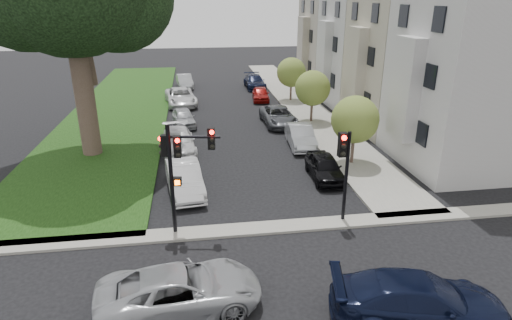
{
  "coord_description": "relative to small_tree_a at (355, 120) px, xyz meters",
  "views": [
    {
      "loc": [
        -2.75,
        -13.61,
        9.27
      ],
      "look_at": [
        0.0,
        5.0,
        2.0
      ],
      "focal_mm": 30.0,
      "sensor_mm": 36.0,
      "label": 1
    }
  ],
  "objects": [
    {
      "name": "car_parked_7",
      "position": [
        -9.79,
        9.44,
        -2.06
      ],
      "size": [
        2.05,
        3.93,
        1.28
      ],
      "primitive_type": "imported",
      "rotation": [
        0.0,
        0.0,
        0.15
      ],
      "color": "#999BA0",
      "rests_on": "ground"
    },
    {
      "name": "ground",
      "position": [
        -6.2,
        -8.65,
        -2.7
      ],
      "size": [
        140.0,
        140.0,
        0.0
      ],
      "primitive_type": "plane",
      "color": "black",
      "rests_on": "ground"
    },
    {
      "name": "traffic_signal_main",
      "position": [
        -9.63,
        -6.42,
        0.56
      ],
      "size": [
        2.31,
        0.61,
        4.72
      ],
      "color": "black",
      "rests_on": "ground"
    },
    {
      "name": "car_parked_8",
      "position": [
        -10.11,
        16.11,
        -1.95
      ],
      "size": [
        3.17,
        5.66,
        1.49
      ],
      "primitive_type": "imported",
      "rotation": [
        0.0,
        0.0,
        0.13
      ],
      "color": "silver",
      "rests_on": "ground"
    },
    {
      "name": "sidewalk_cross",
      "position": [
        -6.2,
        -6.65,
        -2.64
      ],
      "size": [
        60.0,
        1.0,
        0.12
      ],
      "primitive_type": "cube",
      "color": "gray",
      "rests_on": "ground"
    },
    {
      "name": "car_parked_6",
      "position": [
        -10.05,
        3.6,
        -2.0
      ],
      "size": [
        2.42,
        5.0,
        1.4
      ],
      "primitive_type": "imported",
      "rotation": [
        0.0,
        0.0,
        0.1
      ],
      "color": "silver",
      "rests_on": "ground"
    },
    {
      "name": "car_parked_2",
      "position": [
        -2.66,
        8.67,
        -2.03
      ],
      "size": [
        2.39,
        4.93,
        1.35
      ],
      "primitive_type": "imported",
      "rotation": [
        0.0,
        0.0,
        0.03
      ],
      "color": "#3F4247",
      "rests_on": "ground"
    },
    {
      "name": "sidewalk_right",
      "position": [
        0.55,
        15.35,
        -2.64
      ],
      "size": [
        3.5,
        44.0,
        0.12
      ],
      "primitive_type": "cube",
      "color": "gray",
      "rests_on": "ground"
    },
    {
      "name": "car_parked_5",
      "position": [
        -9.63,
        -2.46,
        -1.96
      ],
      "size": [
        2.15,
        4.69,
        1.49
      ],
      "primitive_type": "imported",
      "rotation": [
        0.0,
        0.0,
        0.13
      ],
      "color": "silver",
      "rests_on": "ground"
    },
    {
      "name": "house_a",
      "position": [
        6.25,
        -0.65,
        4.23
      ],
      "size": [
        7.7,
        7.55,
        15.97
      ],
      "color": "#A5A29E",
      "rests_on": "ground"
    },
    {
      "name": "grass_strip",
      "position": [
        -15.2,
        15.35,
        -2.64
      ],
      "size": [
        8.0,
        44.0,
        0.12
      ],
      "primitive_type": "cube",
      "color": "black",
      "rests_on": "ground"
    },
    {
      "name": "small_tree_a",
      "position": [
        0.0,
        0.0,
        0.0
      ],
      "size": [
        2.71,
        2.71,
        4.06
      ],
      "color": "#473228",
      "rests_on": "ground"
    },
    {
      "name": "car_cross_far",
      "position": [
        -2.62,
        -12.72,
        -1.94
      ],
      "size": [
        5.59,
        3.17,
        1.53
      ],
      "primitive_type": "imported",
      "rotation": [
        0.0,
        0.0,
        1.37
      ],
      "color": "black",
      "rests_on": "ground"
    },
    {
      "name": "car_parked_9",
      "position": [
        -9.84,
        23.88,
        -2.01
      ],
      "size": [
        1.97,
        4.37,
        1.39
      ],
      "primitive_type": "imported",
      "rotation": [
        0.0,
        0.0,
        0.12
      ],
      "color": "#999BA0",
      "rests_on": "ground"
    },
    {
      "name": "car_parked_4",
      "position": [
        -2.49,
        22.49,
        -2.0
      ],
      "size": [
        2.01,
        4.84,
        1.4
      ],
      "primitive_type": "imported",
      "rotation": [
        0.0,
        0.0,
        0.01
      ],
      "color": "black",
      "rests_on": "ground"
    },
    {
      "name": "house_b",
      "position": [
        6.25,
        6.85,
        4.23
      ],
      "size": [
        7.7,
        7.55,
        15.97
      ],
      "color": "#ABA395",
      "rests_on": "ground"
    },
    {
      "name": "car_parked_3",
      "position": [
        -2.75,
        16.76,
        -2.07
      ],
      "size": [
        1.86,
        3.86,
        1.27
      ],
      "primitive_type": "imported",
      "rotation": [
        0.0,
        0.0,
        -0.1
      ],
      "color": "maroon",
      "rests_on": "ground"
    },
    {
      "name": "traffic_signal_secondary",
      "position": [
        -2.91,
        -6.46,
        0.16
      ],
      "size": [
        0.52,
        0.42,
        4.1
      ],
      "color": "black",
      "rests_on": "ground"
    },
    {
      "name": "house_c",
      "position": [
        6.25,
        14.35,
        4.23
      ],
      "size": [
        7.7,
        7.55,
        15.97
      ],
      "color": "#B7B7B7",
      "rests_on": "ground"
    },
    {
      "name": "small_tree_b",
      "position": [
        -0.0,
        8.93,
        -0.03
      ],
      "size": [
        2.68,
        2.68,
        4.02
      ],
      "color": "#473228",
      "rests_on": "ground"
    },
    {
      "name": "car_parked_0",
      "position": [
        -2.2,
        -1.81,
        -2.04
      ],
      "size": [
        1.68,
        3.93,
        1.32
      ],
      "primitive_type": "imported",
      "rotation": [
        0.0,
        0.0,
        -0.03
      ],
      "color": "black",
      "rests_on": "ground"
    },
    {
      "name": "small_tree_c",
      "position": [
        -0.0,
        16.17,
        -0.03
      ],
      "size": [
        2.68,
        2.68,
        4.01
      ],
      "color": "#473228",
      "rests_on": "ground"
    },
    {
      "name": "car_parked_1",
      "position": [
        -2.22,
        3.5,
        -1.99
      ],
      "size": [
        1.76,
        4.38,
        1.41
      ],
      "primitive_type": "imported",
      "rotation": [
        0.0,
        0.0,
        -0.06
      ],
      "color": "#999BA0",
      "rests_on": "ground"
    },
    {
      "name": "car_cross_near",
      "position": [
        -9.68,
        -11.12,
        -1.99
      ],
      "size": [
        5.35,
        2.94,
        1.42
      ],
      "primitive_type": "imported",
      "rotation": [
        0.0,
        0.0,
        1.69
      ],
      "color": "#999BA0",
      "rests_on": "ground"
    },
    {
      "name": "house_d",
      "position": [
        6.25,
        21.85,
        4.23
      ],
      "size": [
        7.7,
        7.55,
        15.97
      ],
      "color": "gray",
      "rests_on": "ground"
    }
  ]
}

